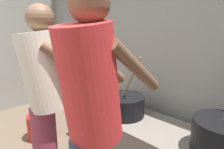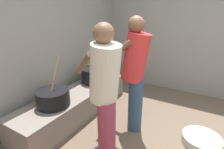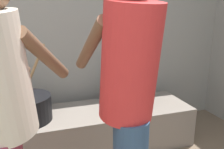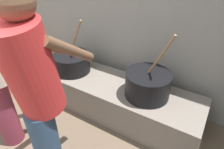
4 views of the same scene
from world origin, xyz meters
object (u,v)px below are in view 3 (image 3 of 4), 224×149
Objects in this scene: cooking_pot_secondary at (129,93)px; cook_in_cream_shirt at (1,111)px; cooking_pot_main at (26,108)px; cook_in_red_shirt at (129,93)px.

cook_in_cream_shirt reaches higher than cooking_pot_secondary.
cooking_pot_main is at bearing -178.37° from cooking_pot_secondary.
cook_in_red_shirt is (0.64, -0.06, 0.04)m from cook_in_cream_shirt.
cooking_pot_secondary is 0.47× the size of cook_in_cream_shirt.
cooking_pot_secondary is 0.45× the size of cook_in_red_shirt.
cook_in_cream_shirt is at bearing 174.72° from cook_in_red_shirt.
cook_in_cream_shirt reaches higher than cooking_pot_main.
cooking_pot_main is 0.95m from cook_in_cream_shirt.
cook_in_cream_shirt is 0.96× the size of cook_in_red_shirt.
cook_in_red_shirt is at bearing -58.13° from cooking_pot_main.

